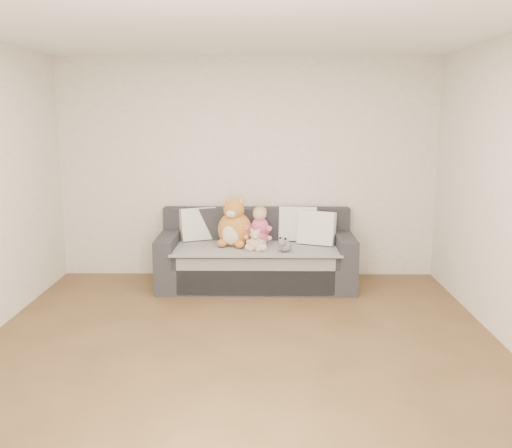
# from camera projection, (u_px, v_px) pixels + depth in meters

# --- Properties ---
(room_shell) EXTENTS (5.00, 5.00, 5.00)m
(room_shell) POSITION_uv_depth(u_px,v_px,m) (241.00, 192.00, 4.75)
(room_shell) COLOR brown
(room_shell) RESTS_ON ground
(sofa) EXTENTS (2.20, 0.94, 0.85)m
(sofa) POSITION_uv_depth(u_px,v_px,m) (256.00, 258.00, 6.55)
(sofa) COLOR #27282C
(sofa) RESTS_ON ground
(cushion_left) EXTENTS (0.46, 0.34, 0.40)m
(cushion_left) POSITION_uv_depth(u_px,v_px,m) (198.00, 224.00, 6.73)
(cushion_left) COLOR silver
(cushion_left) RESTS_ON sofa
(cushion_right_back) EXTENTS (0.46, 0.24, 0.41)m
(cushion_right_back) POSITION_uv_depth(u_px,v_px,m) (298.00, 224.00, 6.69)
(cushion_right_back) COLOR silver
(cushion_right_back) RESTS_ON sofa
(cushion_right_front) EXTENTS (0.46, 0.32, 0.40)m
(cushion_right_front) POSITION_uv_depth(u_px,v_px,m) (317.00, 228.00, 6.50)
(cushion_right_front) COLOR silver
(cushion_right_front) RESTS_ON sofa
(toddler) EXTENTS (0.32, 0.46, 0.45)m
(toddler) POSITION_uv_depth(u_px,v_px,m) (259.00, 229.00, 6.44)
(toddler) COLOR #D44B7E
(toddler) RESTS_ON sofa
(plush_cat) EXTENTS (0.46, 0.41, 0.60)m
(plush_cat) POSITION_uv_depth(u_px,v_px,m) (235.00, 226.00, 6.45)
(plush_cat) COLOR #AD7626
(plush_cat) RESTS_ON sofa
(teddy_bear) EXTENTS (0.20, 0.15, 0.25)m
(teddy_bear) POSITION_uv_depth(u_px,v_px,m) (255.00, 242.00, 6.22)
(teddy_bear) COLOR beige
(teddy_bear) RESTS_ON sofa
(plush_cow) EXTENTS (0.15, 0.21, 0.18)m
(plush_cow) POSITION_uv_depth(u_px,v_px,m) (284.00, 245.00, 6.16)
(plush_cow) COLOR white
(plush_cow) RESTS_ON sofa
(sippy_cup) EXTENTS (0.11, 0.08, 0.12)m
(sippy_cup) POSITION_uv_depth(u_px,v_px,m) (254.00, 243.00, 6.31)
(sippy_cup) COLOR purple
(sippy_cup) RESTS_ON sofa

